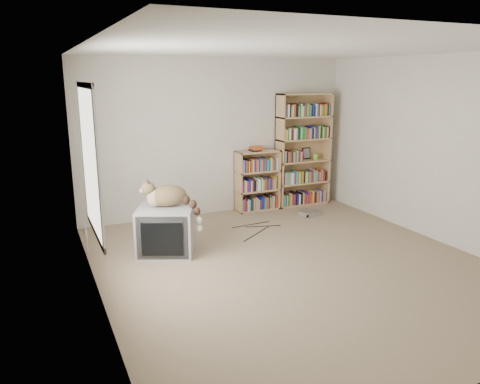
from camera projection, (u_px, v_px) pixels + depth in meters
name	position (u px, v px, depth m)	size (l,w,h in m)	color
floor	(294.00, 265.00, 5.64)	(4.50, 5.00, 0.01)	gray
wall_back	(217.00, 137.00, 7.55)	(4.50, 0.02, 2.50)	silver
wall_left	(93.00, 180.00, 4.44)	(0.02, 5.00, 2.50)	silver
wall_right	(443.00, 150.00, 6.23)	(0.02, 5.00, 2.50)	silver
ceiling	(301.00, 48.00, 5.03)	(4.50, 5.00, 0.02)	white
window	(90.00, 161.00, 4.58)	(0.02, 1.22, 1.52)	white
crt_tv	(166.00, 230.00, 5.98)	(0.88, 0.84, 0.60)	#A8A8AA
cat	(172.00, 199.00, 5.92)	(0.72, 0.62, 0.60)	#382616
bookcase_tall	(303.00, 153.00, 8.12)	(0.97, 0.30, 1.93)	#A58252
bookcase_short	(257.00, 182.00, 7.87)	(0.73, 0.30, 1.01)	#A58252
book_stack	(256.00, 149.00, 7.71)	(0.18, 0.23, 0.07)	#B74218
green_mug	(315.00, 157.00, 8.22)	(0.08, 0.08, 0.09)	#76C638
framed_print	(306.00, 153.00, 8.24)	(0.15, 0.01, 0.20)	black
dvd_player	(310.00, 213.00, 7.64)	(0.32, 0.23, 0.07)	#A9A8AD
wall_outlet	(85.00, 230.00, 5.89)	(0.01, 0.08, 0.13)	silver
floor_cables	(260.00, 228.00, 6.99)	(1.20, 0.70, 0.01)	black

